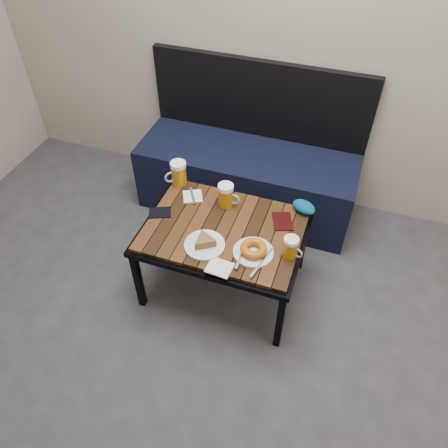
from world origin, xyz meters
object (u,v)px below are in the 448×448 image
(bench, at_px, (248,173))
(passport_burgundy, at_px, (282,221))
(knit_pouch, at_px, (304,207))
(plate_pie, at_px, (204,243))
(plate_bagel, at_px, (253,250))
(beer_mug_left, at_px, (178,173))
(cafe_table, at_px, (224,234))
(passport_navy, at_px, (160,213))
(beer_mug_right, at_px, (291,247))
(beer_mug_centre, at_px, (226,195))

(bench, bearing_deg, passport_burgundy, -58.32)
(knit_pouch, bearing_deg, plate_pie, -134.96)
(bench, relative_size, plate_bagel, 5.42)
(beer_mug_left, bearing_deg, cafe_table, 101.36)
(cafe_table, distance_m, passport_navy, 0.36)
(passport_burgundy, bearing_deg, knit_pouch, 33.48)
(plate_pie, bearing_deg, beer_mug_left, 127.41)
(beer_mug_right, bearing_deg, passport_burgundy, 132.61)
(passport_navy, bearing_deg, plate_bagel, 55.76)
(beer_mug_left, height_order, beer_mug_centre, beer_mug_left)
(beer_mug_right, bearing_deg, bench, 139.74)
(beer_mug_right, relative_size, passport_navy, 1.00)
(beer_mug_left, distance_m, plate_bagel, 0.67)
(bench, relative_size, passport_navy, 12.09)
(beer_mug_centre, bearing_deg, cafe_table, -71.13)
(passport_burgundy, bearing_deg, bench, 101.28)
(knit_pouch, bearing_deg, plate_bagel, -114.00)
(bench, bearing_deg, beer_mug_right, -60.75)
(plate_pie, distance_m, passport_navy, 0.34)
(passport_burgundy, bearing_deg, passport_navy, 172.83)
(plate_bagel, distance_m, knit_pouch, 0.41)
(passport_navy, relative_size, passport_burgundy, 0.85)
(beer_mug_left, height_order, beer_mug_right, beer_mug_left)
(passport_burgundy, bearing_deg, plate_pie, -158.29)
(cafe_table, xyz_separation_m, passport_navy, (-0.36, -0.01, 0.05))
(cafe_table, xyz_separation_m, knit_pouch, (0.36, 0.26, 0.07))
(bench, height_order, plate_pie, bench)
(plate_bagel, bearing_deg, beer_mug_left, 145.82)
(cafe_table, xyz_separation_m, beer_mug_right, (0.36, -0.07, 0.10))
(beer_mug_left, xyz_separation_m, passport_burgundy, (0.64, -0.12, -0.07))
(plate_pie, bearing_deg, knit_pouch, 45.04)
(plate_pie, bearing_deg, beer_mug_centre, 89.58)
(cafe_table, height_order, beer_mug_centre, beer_mug_centre)
(beer_mug_right, bearing_deg, beer_mug_centre, 169.50)
(beer_mug_left, relative_size, passport_navy, 1.23)
(knit_pouch, bearing_deg, cafe_table, -144.16)
(passport_navy, distance_m, passport_burgundy, 0.65)
(beer_mug_centre, xyz_separation_m, plate_pie, (-0.00, -0.32, -0.04))
(plate_bagel, bearing_deg, cafe_table, 148.36)
(passport_navy, bearing_deg, beer_mug_centre, 96.97)
(knit_pouch, bearing_deg, passport_navy, -159.68)
(passport_navy, bearing_deg, beer_mug_right, 61.86)
(knit_pouch, bearing_deg, beer_mug_left, -179.84)
(beer_mug_right, relative_size, passport_burgundy, 0.85)
(bench, relative_size, cafe_table, 1.67)
(beer_mug_right, bearing_deg, plate_bagel, -144.97)
(beer_mug_right, xyz_separation_m, knit_pouch, (-0.00, 0.33, -0.03))
(beer_mug_right, relative_size, knit_pouch, 0.88)
(beer_mug_right, bearing_deg, knit_pouch, 110.88)
(beer_mug_left, bearing_deg, beer_mug_centre, 121.60)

